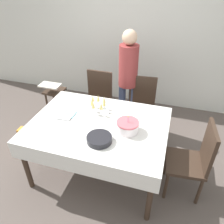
{
  "coord_description": "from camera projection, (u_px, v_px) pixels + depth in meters",
  "views": [
    {
      "loc": [
        0.75,
        -1.89,
        2.27
      ],
      "look_at": [
        0.13,
        0.1,
        0.88
      ],
      "focal_mm": 35.0,
      "sensor_mm": 36.0,
      "label": 1
    }
  ],
  "objects": [
    {
      "name": "fork_pile",
      "position": [
        63.0,
        118.0,
        2.59
      ],
      "size": [
        0.17,
        0.07,
        0.02
      ],
      "color": "silver",
      "rests_on": "dining_table"
    },
    {
      "name": "ground_plane",
      "position": [
        100.0,
        168.0,
        2.94
      ],
      "size": [
        12.0,
        12.0,
        0.0
      ],
      "primitive_type": "plane",
      "color": "#564C47"
    },
    {
      "name": "high_chair",
      "position": [
        54.0,
        95.0,
        3.64
      ],
      "size": [
        0.33,
        0.35,
        0.71
      ],
      "color": "#38281E",
      "rests_on": "ground_plane"
    },
    {
      "name": "champagne_tray",
      "position": [
        98.0,
        105.0,
        2.69
      ],
      "size": [
        0.31,
        0.31,
        0.18
      ],
      "color": "silver",
      "rests_on": "dining_table"
    },
    {
      "name": "dining_chair_far_left",
      "position": [
        98.0,
        99.0,
        3.46
      ],
      "size": [
        0.42,
        0.42,
        0.95
      ],
      "color": "#38281E",
      "rests_on": "ground_plane"
    },
    {
      "name": "cake_knife",
      "position": [
        126.0,
        143.0,
        2.24
      ],
      "size": [
        0.3,
        0.06,
        0.0
      ],
      "color": "silver",
      "rests_on": "dining_table"
    },
    {
      "name": "dining_chair_right_end",
      "position": [
        194.0,
        158.0,
        2.39
      ],
      "size": [
        0.46,
        0.46,
        0.95
      ],
      "color": "#38281E",
      "rests_on": "ground_plane"
    },
    {
      "name": "person_standing",
      "position": [
        128.0,
        74.0,
        3.22
      ],
      "size": [
        0.28,
        0.28,
        1.58
      ],
      "color": "#3F4C72",
      "rests_on": "ground_plane"
    },
    {
      "name": "plate_stack_main",
      "position": [
        99.0,
        139.0,
        2.25
      ],
      "size": [
        0.26,
        0.26,
        0.06
      ],
      "color": "black",
      "rests_on": "dining_table"
    },
    {
      "name": "dining_chair_far_right",
      "position": [
        141.0,
        106.0,
        3.29
      ],
      "size": [
        0.45,
        0.45,
        0.95
      ],
      "color": "#38281E",
      "rests_on": "ground_plane"
    },
    {
      "name": "gift_bag",
      "position": [
        27.0,
        138.0,
        3.21
      ],
      "size": [
        0.19,
        0.11,
        0.33
      ],
      "color": "orange",
      "rests_on": "ground_plane"
    },
    {
      "name": "napkin_pile",
      "position": [
        69.0,
        114.0,
        2.67
      ],
      "size": [
        0.15,
        0.15,
        0.01
      ],
      "color": "#8CC6E0",
      "rests_on": "dining_table"
    },
    {
      "name": "dining_table",
      "position": [
        99.0,
        130.0,
        2.58
      ],
      "size": [
        1.58,
        1.17,
        0.76
      ],
      "color": "white",
      "rests_on": "ground_plane"
    },
    {
      "name": "birthday_cake",
      "position": [
        128.0,
        126.0,
        2.37
      ],
      "size": [
        0.25,
        0.25,
        0.2
      ],
      "color": "white",
      "rests_on": "dining_table"
    },
    {
      "name": "wall_back",
      "position": [
        136.0,
        31.0,
        3.74
      ],
      "size": [
        8.0,
        0.05,
        2.7
      ],
      "color": "silver",
      "rests_on": "ground_plane"
    }
  ]
}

